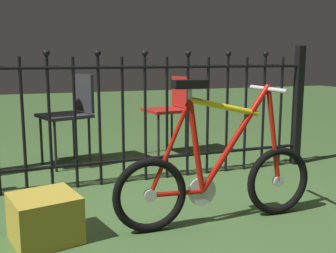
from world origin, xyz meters
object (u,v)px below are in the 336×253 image
Objects in this scene: chair_charcoal at (72,109)px; chair_red at (172,106)px; bicycle at (218,176)px; display_crate at (45,218)px.

chair_red is at bearing 2.57° from chair_charcoal.
bicycle is 3.81× the size of display_crate.
chair_charcoal is 2.50× the size of display_crate.
chair_charcoal reaches higher than display_crate.
chair_red is at bearing 77.72° from bicycle.
display_crate is (-0.37, -1.64, -0.40)m from chair_charcoal.
chair_charcoal is (-0.64, 1.76, 0.24)m from bicycle.
chair_red reaches higher than display_crate.
bicycle reaches higher than chair_red.
chair_charcoal is at bearing -177.43° from chair_red.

